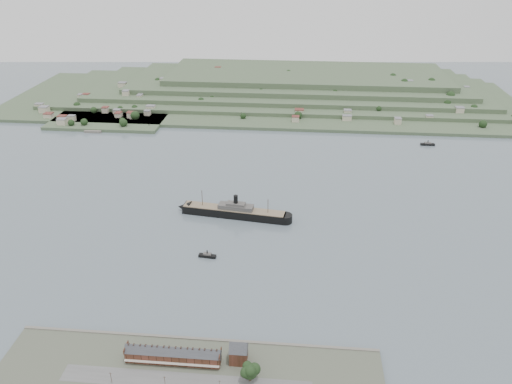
# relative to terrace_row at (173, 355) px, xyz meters

# --- Properties ---
(ground) EXTENTS (1400.00, 1400.00, 0.00)m
(ground) POSITION_rel_terrace_row_xyz_m (10.00, 168.02, -6.84)
(ground) COLOR slate
(ground) RESTS_ON ground
(terrace_row) EXTENTS (55.60, 9.80, 11.07)m
(terrace_row) POSITION_rel_terrace_row_xyz_m (0.00, 0.00, 0.00)
(terrace_row) COLOR #412517
(terrace_row) RESTS_ON ground
(gabled_building) EXTENTS (10.40, 10.18, 14.09)m
(gabled_building) POSITION_rel_terrace_row_xyz_m (37.50, 4.02, 1.34)
(gabled_building) COLOR #412517
(gabled_building) RESTS_ON ground
(far_peninsula) EXTENTS (760.00, 309.00, 30.00)m
(far_peninsula) POSITION_rel_terrace_row_xyz_m (37.91, 561.12, 5.04)
(far_peninsula) COLOR #405538
(far_peninsula) RESTS_ON ground
(steamship) EXTENTS (104.90, 25.08, 25.21)m
(steamship) POSITION_rel_terrace_row_xyz_m (9.66, 174.83, -2.19)
(steamship) COLOR black
(steamship) RESTS_ON ground
(tugboat) EXTENTS (13.94, 5.03, 6.14)m
(tugboat) POSITION_rel_terrace_row_xyz_m (0.02, 109.24, -5.34)
(tugboat) COLOR black
(tugboat) RESTS_ON ground
(ferry_west) EXTENTS (16.95, 6.87, 6.17)m
(ferry_west) POSITION_rel_terrace_row_xyz_m (-127.76, 393.02, -5.35)
(ferry_west) COLOR black
(ferry_west) RESTS_ON ground
(ferry_east) EXTENTS (16.70, 4.97, 6.23)m
(ferry_east) POSITION_rel_terrace_row_xyz_m (220.60, 365.69, -5.34)
(ferry_east) COLOR black
(ferry_east) RESTS_ON ground
(fig_tree) EXTENTS (11.05, 9.57, 12.34)m
(fig_tree) POSITION_rel_terrace_row_xyz_m (45.71, -10.43, 2.69)
(fig_tree) COLOR #43301F
(fig_tree) RESTS_ON ground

